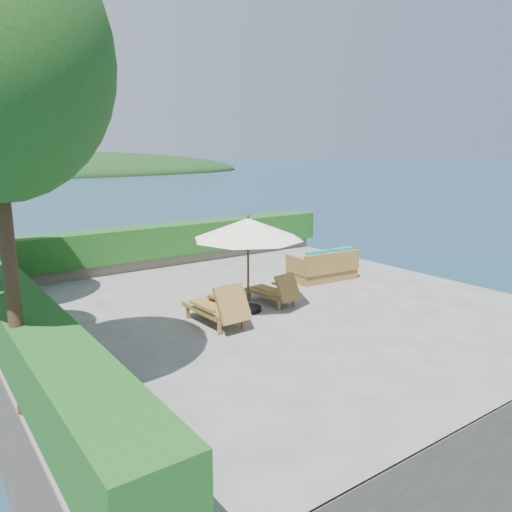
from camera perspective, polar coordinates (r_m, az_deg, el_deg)
ground at (r=12.39m, az=1.03°, el=-5.78°), size 12.00×12.00×0.00m
foundation at (r=12.95m, az=1.00°, el=-12.33°), size 12.00×12.00×3.00m
ocean at (r=13.61m, az=0.98°, el=-17.89°), size 600.00×600.00×0.00m
offshore_island at (r=153.01m, az=-23.71°, el=8.57°), size 126.00×57.60×12.60m
planter_wall_far at (r=17.01m, az=-10.28°, el=-0.39°), size 12.00×0.60×0.36m
planter_wall_left at (r=10.23m, az=-25.47°, el=-9.89°), size 0.60×12.00×0.36m
hedge_far at (r=16.88m, az=-10.36°, el=1.83°), size 12.40×0.90×1.00m
hedge_left at (r=10.01m, az=-25.82°, el=-6.32°), size 0.90×12.40×1.00m
patio_umbrella at (r=11.60m, az=-0.92°, el=3.02°), size 2.77×2.77×2.34m
lounge_left at (r=11.00m, az=-4.34°, el=-5.83°), size 0.84×1.78×1.01m
lounge_right at (r=12.46m, az=2.16°, el=-3.98°), size 0.75×1.52×0.85m
side_table at (r=11.60m, az=-3.99°, el=-4.92°), size 0.54×0.54×0.50m
wicker_loveseat at (r=14.92m, az=7.73°, el=-1.29°), size 2.06×1.17×0.97m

